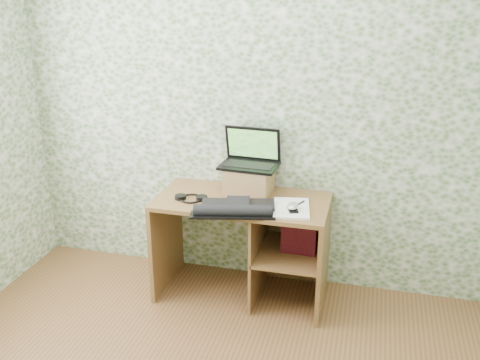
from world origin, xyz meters
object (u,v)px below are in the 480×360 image
(laptop, at_px, (251,157))
(notepad, at_px, (291,208))
(keyboard, at_px, (236,208))
(desk, at_px, (254,233))
(riser, at_px, (249,180))

(laptop, bearing_deg, notepad, -35.14)
(laptop, height_order, keyboard, laptop)
(desk, bearing_deg, riser, 119.07)
(keyboard, distance_m, notepad, 0.37)
(riser, bearing_deg, keyboard, -90.43)
(desk, bearing_deg, notepad, -22.08)
(laptop, distance_m, notepad, 0.50)
(riser, bearing_deg, notepad, -33.61)
(desk, xyz_separation_m, keyboard, (-0.07, -0.25, 0.30))
(desk, relative_size, notepad, 3.58)
(keyboard, bearing_deg, riser, 76.94)
(notepad, bearing_deg, keyboard, -168.43)
(riser, xyz_separation_m, keyboard, (-0.00, -0.36, -0.07))
(keyboard, height_order, notepad, keyboard)
(notepad, bearing_deg, laptop, 132.51)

